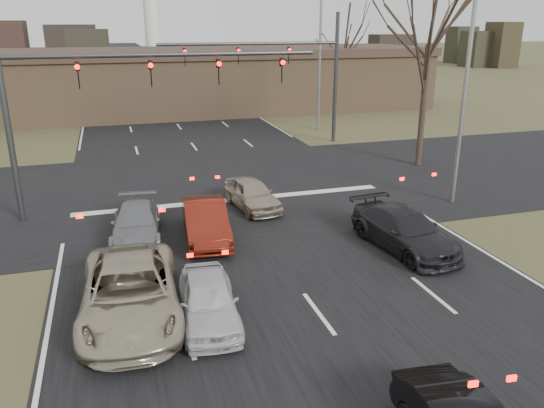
{
  "coord_description": "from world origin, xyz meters",
  "views": [
    {
      "loc": [
        -4.82,
        -8.52,
        7.37
      ],
      "look_at": [
        -0.25,
        6.46,
        2.0
      ],
      "focal_mm": 35.0,
      "sensor_mm": 36.0,
      "label": 1
    }
  ],
  "objects": [
    {
      "name": "ground",
      "position": [
        0.0,
        0.0,
        0.0
      ],
      "size": [
        360.0,
        360.0,
        0.0
      ],
      "primitive_type": "plane",
      "color": "#424726",
      "rests_on": "ground"
    },
    {
      "name": "road_main",
      "position": [
        0.0,
        60.0,
        0.01
      ],
      "size": [
        14.0,
        300.0,
        0.02
      ],
      "primitive_type": "cube",
      "color": "black",
      "rests_on": "ground"
    },
    {
      "name": "road_cross",
      "position": [
        0.0,
        15.0,
        0.01
      ],
      "size": [
        200.0,
        14.0,
        0.02
      ],
      "primitive_type": "cube",
      "color": "black",
      "rests_on": "ground"
    },
    {
      "name": "building",
      "position": [
        2.0,
        38.0,
        2.67
      ],
      "size": [
        42.4,
        10.4,
        5.3
      ],
      "color": "#816345",
      "rests_on": "ground"
    },
    {
      "name": "mast_arm_near",
      "position": [
        -5.23,
        13.0,
        5.07
      ],
      "size": [
        12.12,
        0.24,
        8.0
      ],
      "color": "#383A3D",
      "rests_on": "ground"
    },
    {
      "name": "mast_arm_far",
      "position": [
        6.18,
        23.0,
        5.02
      ],
      "size": [
        11.12,
        0.24,
        8.0
      ],
      "color": "#383A3D",
      "rests_on": "ground"
    },
    {
      "name": "streetlight_right_near",
      "position": [
        8.82,
        10.0,
        5.59
      ],
      "size": [
        2.34,
        0.25,
        10.0
      ],
      "color": "gray",
      "rests_on": "ground"
    },
    {
      "name": "streetlight_right_far",
      "position": [
        9.32,
        27.0,
        5.59
      ],
      "size": [
        2.34,
        0.25,
        10.0
      ],
      "color": "gray",
      "rests_on": "ground"
    },
    {
      "name": "tree_right_far",
      "position": [
        15.0,
        35.0,
        6.96
      ],
      "size": [
        5.4,
        5.4,
        9.0
      ],
      "color": "black",
      "rests_on": "ground"
    },
    {
      "name": "car_silver_suv",
      "position": [
        -4.77,
        4.28,
        0.75
      ],
      "size": [
        2.74,
        5.5,
        1.5
      ],
      "primitive_type": "imported",
      "rotation": [
        0.0,
        0.0,
        -0.05
      ],
      "color": "#ABA28A",
      "rests_on": "ground"
    },
    {
      "name": "car_white_sedan",
      "position": [
        -2.86,
        3.52,
        0.61
      ],
      "size": [
        1.74,
        3.71,
        1.23
      ],
      "primitive_type": "imported",
      "rotation": [
        0.0,
        0.0,
        -0.08
      ],
      "color": "silver",
      "rests_on": "ground"
    },
    {
      "name": "car_charcoal_sedan",
      "position": [
        4.4,
        6.21,
        0.67
      ],
      "size": [
        2.44,
        4.83,
        1.35
      ],
      "primitive_type": "imported",
      "rotation": [
        0.0,
        0.0,
        0.12
      ],
      "color": "black",
      "rests_on": "ground"
    },
    {
      "name": "car_grey_ahead",
      "position": [
        -4.3,
        9.78,
        0.6
      ],
      "size": [
        2.1,
        4.31,
        1.21
      ],
      "primitive_type": "imported",
      "rotation": [
        0.0,
        0.0,
        -0.1
      ],
      "color": "slate",
      "rests_on": "ground"
    },
    {
      "name": "car_red_ahead",
      "position": [
        -1.94,
        9.02,
        0.69
      ],
      "size": [
        1.79,
        4.28,
        1.38
      ],
      "primitive_type": "imported",
      "rotation": [
        0.0,
        0.0,
        -0.08
      ],
      "color": "#62180E",
      "rests_on": "ground"
    },
    {
      "name": "car_silver_ahead",
      "position": [
        0.5,
        11.78,
        0.63
      ],
      "size": [
        1.96,
        3.84,
        1.25
      ],
      "primitive_type": "imported",
      "rotation": [
        0.0,
        0.0,
        0.13
      ],
      "color": "#A19482",
      "rests_on": "ground"
    }
  ]
}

